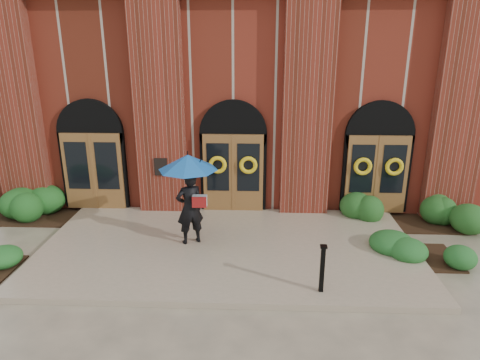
{
  "coord_description": "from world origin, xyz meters",
  "views": [
    {
      "loc": [
        0.73,
        -10.2,
        5.42
      ],
      "look_at": [
        0.28,
        1.0,
        1.73
      ],
      "focal_mm": 32.0,
      "sensor_mm": 36.0,
      "label": 1
    }
  ],
  "objects_px": {
    "man_with_umbrella": "(189,182)",
    "hedge_wall_right": "(408,212)",
    "hedge_wall_left": "(16,204)",
    "metal_post": "(322,268)"
  },
  "relations": [
    {
      "from": "man_with_umbrella",
      "to": "hedge_wall_right",
      "type": "xyz_separation_m",
      "value": [
        6.44,
        1.81,
        -1.47
      ]
    },
    {
      "from": "man_with_umbrella",
      "to": "hedge_wall_right",
      "type": "height_order",
      "value": "man_with_umbrella"
    },
    {
      "from": "metal_post",
      "to": "hedge_wall_right",
      "type": "relative_size",
      "value": 0.35
    },
    {
      "from": "metal_post",
      "to": "hedge_wall_left",
      "type": "height_order",
      "value": "metal_post"
    },
    {
      "from": "man_with_umbrella",
      "to": "hedge_wall_right",
      "type": "relative_size",
      "value": 0.77
    },
    {
      "from": "hedge_wall_right",
      "to": "metal_post",
      "type": "bearing_deg",
      "value": -128.38
    },
    {
      "from": "man_with_umbrella",
      "to": "metal_post",
      "type": "bearing_deg",
      "value": 119.88
    },
    {
      "from": "man_with_umbrella",
      "to": "hedge_wall_right",
      "type": "bearing_deg",
      "value": 170.8
    },
    {
      "from": "man_with_umbrella",
      "to": "hedge_wall_right",
      "type": "distance_m",
      "value": 6.85
    },
    {
      "from": "hedge_wall_left",
      "to": "metal_post",
      "type": "bearing_deg",
      "value": -24.49
    }
  ]
}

